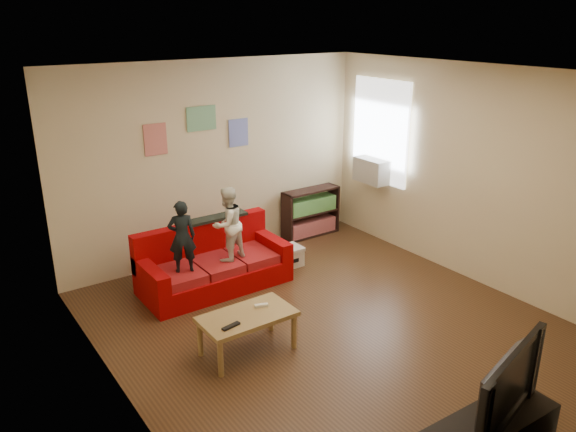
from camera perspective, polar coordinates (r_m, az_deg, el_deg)
room_shell at (r=5.72m, az=4.60°, el=0.62°), size 4.52×5.02×2.72m
sofa at (r=7.09m, az=-7.68°, el=-5.02°), size 1.82×0.84×0.80m
child_a at (r=6.57m, az=-10.72°, el=-2.07°), size 0.37×0.30×0.87m
child_b at (r=6.80m, az=-6.15°, el=-0.82°), size 0.52×0.45×0.92m
coffee_table at (r=5.68m, az=-4.17°, el=-10.46°), size 0.94×0.52×0.42m
remote at (r=5.45m, az=-5.81°, el=-11.07°), size 0.20×0.08×0.02m
game_controller at (r=5.77m, az=-2.72°, el=-9.06°), size 0.14×0.08×0.03m
bookshelf at (r=8.62m, az=2.31°, el=0.13°), size 0.92×0.28×0.74m
window at (r=8.27m, az=9.36°, el=8.47°), size 0.04×1.08×1.48m
ac_unit at (r=8.32m, az=8.55°, el=4.61°), size 0.28×0.55×0.35m
artwork_left at (r=7.28m, az=-13.32°, el=7.57°), size 0.30×0.01×0.40m
artwork_center at (r=7.50m, az=-8.79°, el=9.77°), size 0.42×0.01×0.32m
artwork_right at (r=7.80m, az=-5.05°, el=8.43°), size 0.30×0.01×0.38m
file_box at (r=7.62m, az=-0.04°, el=-4.14°), size 0.39×0.30×0.27m
television at (r=4.43m, az=20.36°, el=-15.67°), size 1.07×0.39×0.61m
tissue at (r=7.24m, az=-0.72°, el=-6.26°), size 0.11×0.11×0.09m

